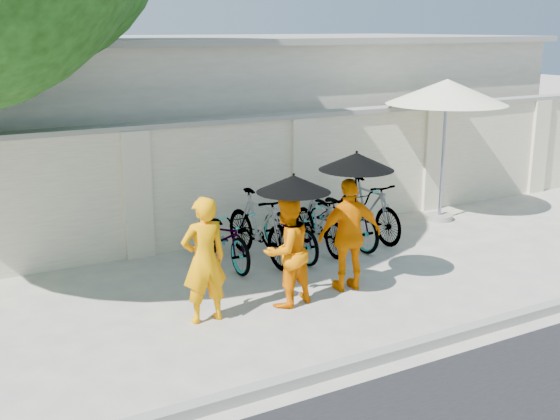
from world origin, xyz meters
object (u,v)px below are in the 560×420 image
monk_left (204,260)px  patio_umbrella (447,93)px  monk_right (350,235)px  monk_center (287,251)px

monk_left → patio_umbrella: bearing=-159.1°
patio_umbrella → monk_right: bearing=-149.6°
monk_left → patio_umbrella: (5.73, 2.10, 1.57)m
monk_right → patio_umbrella: 4.43m
monk_left → monk_center: bearing=178.4°
monk_center → patio_umbrella: bearing=-167.7°
monk_center → monk_right: size_ratio=0.94×
monk_center → monk_right: bearing=170.1°
monk_center → monk_right: monk_right is taller
monk_left → monk_center: 1.14m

